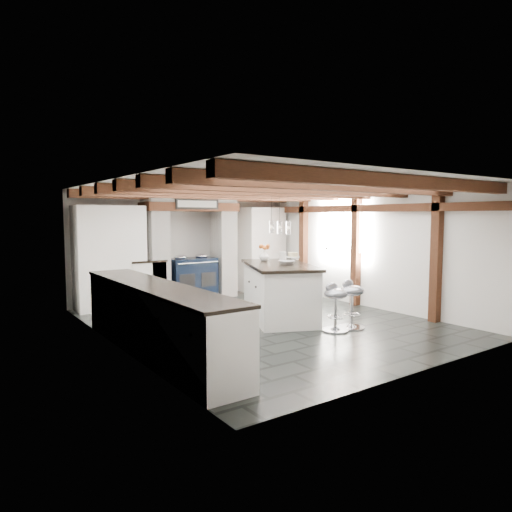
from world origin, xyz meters
TOP-DOWN VIEW (x-y plane):
  - ground at (0.00, 0.00)m, footprint 6.00×6.00m
  - room_shell at (-0.61, 1.42)m, footprint 6.00×6.03m
  - range_cooker at (0.00, 2.68)m, footprint 1.00×0.63m
  - kitchen_island at (0.40, 0.12)m, footprint 1.73×2.20m
  - bar_stool_near at (0.90, -1.11)m, footprint 0.43×0.43m
  - bar_stool_far at (0.56, -1.09)m, footprint 0.41×0.41m

SIDE VIEW (x-z plane):
  - ground at x=0.00m, z-range 0.00..0.00m
  - range_cooker at x=0.00m, z-range -0.03..0.96m
  - bar_stool_far at x=0.56m, z-range 0.09..0.85m
  - bar_stool_near at x=0.90m, z-range 0.09..0.88m
  - kitchen_island at x=0.40m, z-range -0.15..1.14m
  - room_shell at x=-0.61m, z-range -1.93..4.07m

